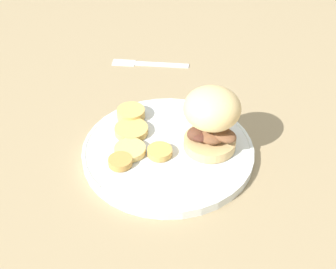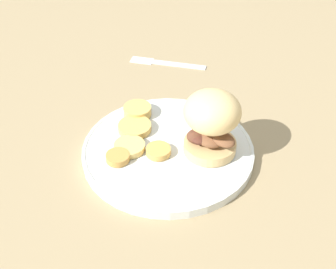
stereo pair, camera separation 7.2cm
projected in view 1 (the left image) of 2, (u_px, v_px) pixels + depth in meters
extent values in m
plane|color=#937F5B|center=(168.00, 155.00, 0.75)|extent=(4.00, 4.00, 0.00)
cylinder|color=silver|center=(168.00, 151.00, 0.74)|extent=(0.27, 0.27, 0.01)
torus|color=silver|center=(168.00, 148.00, 0.74)|extent=(0.27, 0.27, 0.01)
cylinder|color=tan|center=(210.00, 143.00, 0.73)|extent=(0.08, 0.08, 0.02)
ellipsoid|color=brown|center=(212.00, 133.00, 0.72)|extent=(0.07, 0.07, 0.02)
ellipsoid|color=#563323|center=(197.00, 134.00, 0.72)|extent=(0.04, 0.04, 0.02)
ellipsoid|color=#4C281E|center=(201.00, 136.00, 0.71)|extent=(0.04, 0.04, 0.01)
ellipsoid|color=brown|center=(224.00, 135.00, 0.70)|extent=(0.04, 0.03, 0.02)
ellipsoid|color=#E5C17F|center=(212.00, 108.00, 0.69)|extent=(0.09, 0.09, 0.06)
cylinder|color=tan|center=(131.00, 113.00, 0.79)|extent=(0.05, 0.05, 0.02)
cylinder|color=#BC8942|center=(120.00, 161.00, 0.70)|extent=(0.04, 0.04, 0.01)
cylinder|color=tan|center=(131.00, 130.00, 0.76)|extent=(0.05, 0.05, 0.01)
cylinder|color=#DBB766|center=(130.00, 150.00, 0.72)|extent=(0.05, 0.05, 0.01)
cylinder|color=tan|center=(158.00, 151.00, 0.72)|extent=(0.04, 0.04, 0.01)
cube|color=silver|center=(162.00, 64.00, 0.96)|extent=(0.10, 0.07, 0.00)
cube|color=silver|center=(124.00, 62.00, 0.96)|extent=(0.05, 0.04, 0.00)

